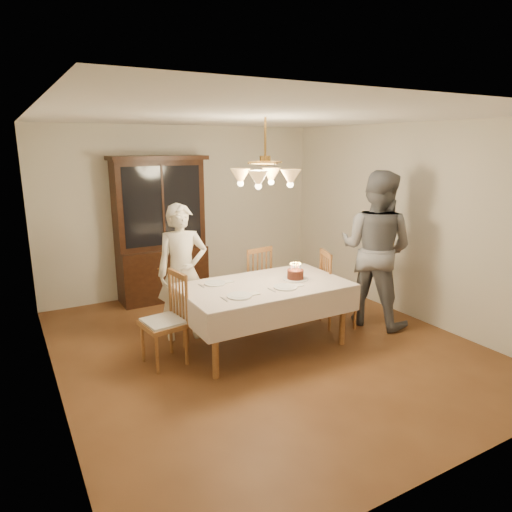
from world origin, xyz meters
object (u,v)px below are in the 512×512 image
china_hutch (161,232)px  chair_far_side (252,285)px  elderly_woman (182,272)px  birthday_cake (295,275)px  dining_table (265,291)px

china_hutch → chair_far_side: (0.82, -1.34, -0.60)m
china_hutch → elderly_woman: (-0.24, -1.55, -0.21)m
elderly_woman → birthday_cake: bearing=-20.9°
china_hutch → birthday_cake: bearing=-68.5°
elderly_woman → chair_far_side: bearing=22.4°
dining_table → china_hutch: (-0.48, 2.25, 0.36)m
birthday_cake → china_hutch: bearing=111.5°
elderly_woman → birthday_cake: 1.35m
elderly_woman → china_hutch: bearing=92.6°
birthday_cake → dining_table: bearing=177.6°
dining_table → china_hutch: 2.33m
dining_table → birthday_cake: size_ratio=6.33×
chair_far_side → birthday_cake: size_ratio=3.33×
chair_far_side → elderly_woman: bearing=-169.1°
dining_table → elderly_woman: size_ratio=1.15×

